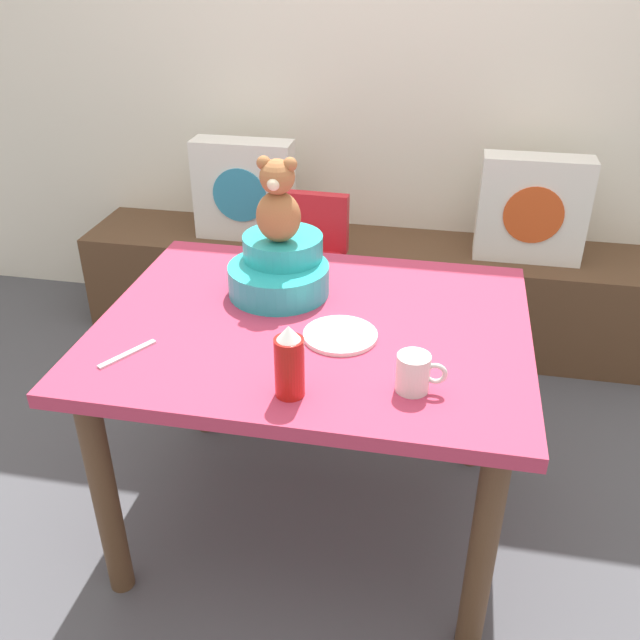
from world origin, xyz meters
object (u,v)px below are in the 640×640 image
pillow_floral_right (532,209)px  dinner_plate_near (340,335)px  ketchup_bottle (289,363)px  pillow_floral_left (244,190)px  teddy_bear (278,202)px  infant_seat_teal (280,268)px  dining_table (313,354)px  coffee_mug (414,373)px  highchair (304,269)px

pillow_floral_right → dinner_plate_near: 1.40m
ketchup_bottle → pillow_floral_left: bearing=110.4°
pillow_floral_right → teddy_bear: teddy_bear is taller
infant_seat_teal → pillow_floral_left: bearing=112.4°
dining_table → infant_seat_teal: (-0.14, 0.17, 0.18)m
pillow_floral_left → infant_seat_teal: 1.11m
teddy_bear → dinner_plate_near: (0.22, -0.24, -0.27)m
infant_seat_teal → dinner_plate_near: 0.33m
pillow_floral_left → dinner_plate_near: 1.42m
infant_seat_teal → dinner_plate_near: infant_seat_teal is taller
coffee_mug → dinner_plate_near: size_ratio=0.60×
infant_seat_teal → teddy_bear: bearing=-90.0°
teddy_bear → coffee_mug: size_ratio=2.08×
highchair → ketchup_bottle: (0.21, -1.12, 0.31)m
teddy_bear → highchair: bearing=96.0°
dining_table → infant_seat_teal: bearing=128.1°
highchair → dinner_plate_near: bearing=-71.2°
coffee_mug → ketchup_bottle: bearing=-165.5°
highchair → coffee_mug: coffee_mug is taller
dinner_plate_near → ketchup_bottle: bearing=-104.7°
dining_table → teddy_bear: (-0.14, 0.17, 0.39)m
teddy_bear → dinner_plate_near: 0.42m
infant_seat_teal → ketchup_bottle: size_ratio=1.78×
highchair → dining_table: bearing=-75.7°
coffee_mug → dinner_plate_near: 0.30m
pillow_floral_right → infant_seat_teal: bearing=-128.6°
coffee_mug → dinner_plate_near: (-0.21, 0.20, -0.04)m
pillow_floral_right → dining_table: (-0.68, -1.20, -0.05)m
highchair → ketchup_bottle: size_ratio=4.27×
pillow_floral_right → infant_seat_teal: (-0.82, -1.02, 0.13)m
highchair → dinner_plate_near: (0.29, -0.85, 0.22)m
dinner_plate_near → teddy_bear: bearing=133.1°
dining_table → coffee_mug: 0.43m
pillow_floral_left → coffee_mug: 1.70m
highchair → teddy_bear: size_ratio=3.16×
infant_seat_teal → ketchup_bottle: bearing=-73.7°
highchair → infant_seat_teal: size_ratio=2.39×
dining_table → dinner_plate_near: size_ratio=5.93×
coffee_mug → highchair: bearing=115.3°
dining_table → dinner_plate_near: 0.16m
dining_table → coffee_mug: bearing=-42.3°
infant_seat_teal → teddy_bear: (0.00, -0.00, 0.21)m
dining_table → coffee_mug: size_ratio=9.88×
pillow_floral_left → pillow_floral_right: same height
pillow_floral_left → infant_seat_teal: size_ratio=1.33×
pillow_floral_right → teddy_bear: (-0.82, -1.02, 0.34)m
dining_table → ketchup_bottle: 0.40m
infant_seat_teal → dinner_plate_near: size_ratio=1.65×
infant_seat_teal → dining_table: bearing=-51.9°
infant_seat_teal → highchair: bearing=96.0°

